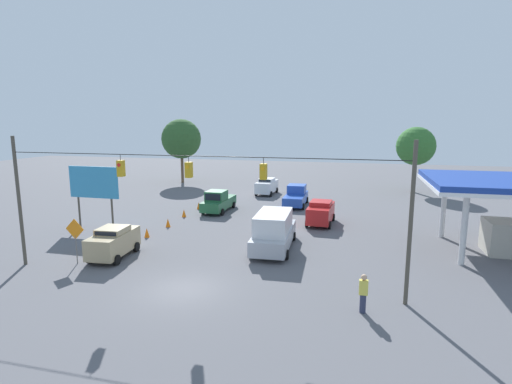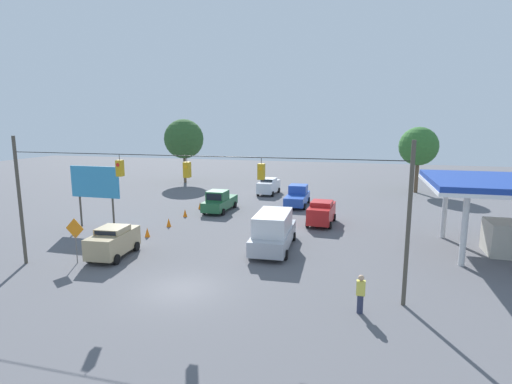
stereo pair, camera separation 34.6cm
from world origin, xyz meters
The scene contains 18 objects.
ground_plane centered at (0.00, 0.00, 0.00)m, with size 140.00×140.00×0.00m, color #56565B.
overhead_signal_span centered at (0.05, -1.04, 4.71)m, with size 22.23×0.38×7.84m.
box_truck_silver_crossing_near centered at (-3.15, -7.78, 1.30)m, with size 2.77×6.64×2.60m.
sedan_red_oncoming_far centered at (-5.65, -15.47, 1.05)m, with size 2.26×4.44×2.01m.
pickup_truck_green_withflow_far centered at (4.53, -18.01, 0.98)m, with size 2.16×5.39×2.12m.
sedan_tan_parked_shoulder centered at (6.50, -3.55, 1.04)m, with size 2.29×4.19×1.99m.
sedan_white_withflow_deep centered at (2.02, -28.36, 1.02)m, with size 2.21×4.38×1.97m.
pickup_truck_blue_oncoming_deep centered at (-2.41, -22.69, 0.98)m, with size 2.23×5.40×2.12m.
traffic_cone_nearest centered at (6.73, -4.45, 0.36)m, with size 0.40×0.40×0.71m, color orange.
traffic_cone_second centered at (6.76, -8.17, 0.36)m, with size 0.40×0.40×0.71m, color orange.
traffic_cone_third centered at (6.59, -11.35, 0.36)m, with size 0.40×0.40×0.71m, color orange.
traffic_cone_fourth centered at (6.80, -14.98, 0.36)m, with size 0.40×0.40×0.71m, color orange.
traffic_cone_fifth centered at (6.77, -18.43, 0.36)m, with size 0.40×0.40×0.71m, color orange.
roadside_billboard centered at (12.18, -9.61, 3.60)m, with size 4.45×0.16×5.10m.
work_zone_sign centered at (8.00, -1.92, 1.99)m, with size 1.27×0.06×2.84m.
pedestrian centered at (-9.02, 0.35, 0.93)m, with size 0.40×0.28×1.83m.
tree_horizon_left centered at (-15.36, -34.36, 5.71)m, with size 4.69×4.69×8.08m.
tree_horizon_right centered at (15.97, -34.70, 6.27)m, with size 5.60×5.60×9.09m.
Camera 1 is at (-8.51, 18.12, 8.60)m, focal length 28.00 mm.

